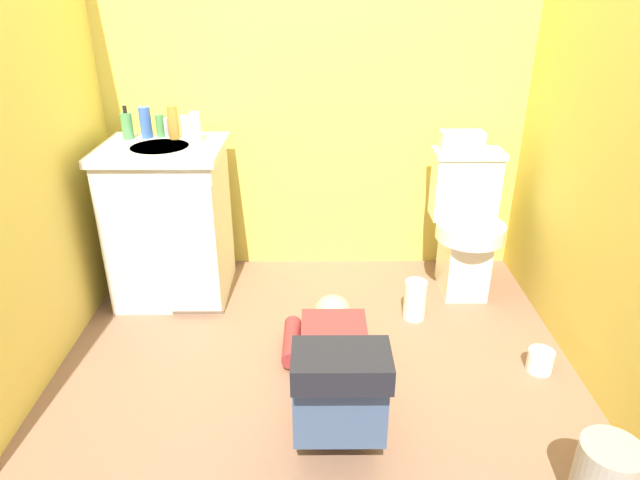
{
  "coord_description": "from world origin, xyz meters",
  "views": [
    {
      "loc": [
        0.01,
        -1.99,
        1.56
      ],
      "look_at": [
        0.02,
        0.36,
        0.45
      ],
      "focal_mm": 31.32,
      "sensor_mm": 36.0,
      "label": 1
    }
  ],
  "objects_px": {
    "trash_can": "(605,478)",
    "bottle_amber": "(173,122)",
    "bottle_green": "(160,126)",
    "paper_towel_roll": "(415,300)",
    "faucet": "(166,128)",
    "bottle_blue": "(146,123)",
    "vanity_cabinet": "(171,221)",
    "bottle_white": "(196,127)",
    "tissue_box": "(462,141)",
    "person_plumber": "(335,368)",
    "toilet": "(465,225)",
    "soap_dispenser": "(127,125)",
    "bottle_clear": "(186,127)",
    "toilet_paper_roll": "(540,361)"
  },
  "relations": [
    {
      "from": "faucet",
      "to": "person_plumber",
      "type": "height_order",
      "value": "faucet"
    },
    {
      "from": "person_plumber",
      "to": "tissue_box",
      "type": "distance_m",
      "value": 1.39
    },
    {
      "from": "toilet",
      "to": "bottle_blue",
      "type": "xyz_separation_m",
      "value": [
        -1.65,
        0.09,
        0.53
      ]
    },
    {
      "from": "person_plumber",
      "to": "soap_dispenser",
      "type": "xyz_separation_m",
      "value": [
        -1.02,
        1.02,
        0.71
      ]
    },
    {
      "from": "toilet",
      "to": "bottle_green",
      "type": "distance_m",
      "value": 1.67
    },
    {
      "from": "bottle_blue",
      "to": "bottle_clear",
      "type": "height_order",
      "value": "bottle_blue"
    },
    {
      "from": "toilet",
      "to": "bottle_clear",
      "type": "distance_m",
      "value": 1.54
    },
    {
      "from": "faucet",
      "to": "bottle_green",
      "type": "bearing_deg",
      "value": 151.22
    },
    {
      "from": "faucet",
      "to": "bottle_white",
      "type": "relative_size",
      "value": 0.67
    },
    {
      "from": "soap_dispenser",
      "to": "toilet_paper_roll",
      "type": "xyz_separation_m",
      "value": [
        1.92,
        -0.81,
        -0.84
      ]
    },
    {
      "from": "person_plumber",
      "to": "paper_towel_roll",
      "type": "distance_m",
      "value": 0.76
    },
    {
      "from": "toilet_paper_roll",
      "to": "bottle_blue",
      "type": "bearing_deg",
      "value": 155.58
    },
    {
      "from": "person_plumber",
      "to": "bottle_white",
      "type": "distance_m",
      "value": 1.36
    },
    {
      "from": "toilet_paper_roll",
      "to": "paper_towel_roll",
      "type": "bearing_deg",
      "value": 138.83
    },
    {
      "from": "bottle_amber",
      "to": "toilet_paper_roll",
      "type": "distance_m",
      "value": 2.06
    },
    {
      "from": "bottle_green",
      "to": "tissue_box",
      "type": "bearing_deg",
      "value": -0.66
    },
    {
      "from": "bottle_clear",
      "to": "paper_towel_roll",
      "type": "height_order",
      "value": "bottle_clear"
    },
    {
      "from": "trash_can",
      "to": "bottle_amber",
      "type": "bearing_deg",
      "value": 137.24
    },
    {
      "from": "vanity_cabinet",
      "to": "person_plumber",
      "type": "relative_size",
      "value": 0.77
    },
    {
      "from": "toilet",
      "to": "bottle_clear",
      "type": "xyz_separation_m",
      "value": [
        -1.45,
        0.08,
        0.51
      ]
    },
    {
      "from": "bottle_blue",
      "to": "paper_towel_roll",
      "type": "relative_size",
      "value": 0.75
    },
    {
      "from": "bottle_clear",
      "to": "trash_can",
      "type": "height_order",
      "value": "bottle_clear"
    },
    {
      "from": "toilet",
      "to": "faucet",
      "type": "bearing_deg",
      "value": 176.69
    },
    {
      "from": "bottle_blue",
      "to": "vanity_cabinet",
      "type": "bearing_deg",
      "value": -54.43
    },
    {
      "from": "bottle_clear",
      "to": "toilet_paper_roll",
      "type": "relative_size",
      "value": 1.03
    },
    {
      "from": "toilet_paper_roll",
      "to": "bottle_white",
      "type": "bearing_deg",
      "value": 154.59
    },
    {
      "from": "vanity_cabinet",
      "to": "paper_towel_roll",
      "type": "relative_size",
      "value": 4.0
    },
    {
      "from": "bottle_green",
      "to": "paper_towel_roll",
      "type": "relative_size",
      "value": 0.56
    },
    {
      "from": "bottle_green",
      "to": "bottle_white",
      "type": "relative_size",
      "value": 0.77
    },
    {
      "from": "bottle_green",
      "to": "trash_can",
      "type": "xyz_separation_m",
      "value": [
        1.7,
        -1.54,
        -0.75
      ]
    },
    {
      "from": "faucet",
      "to": "bottle_white",
      "type": "height_order",
      "value": "bottle_white"
    },
    {
      "from": "faucet",
      "to": "bottle_green",
      "type": "relative_size",
      "value": 0.87
    },
    {
      "from": "paper_towel_roll",
      "to": "toilet_paper_roll",
      "type": "height_order",
      "value": "paper_towel_roll"
    },
    {
      "from": "tissue_box",
      "to": "trash_can",
      "type": "distance_m",
      "value": 1.68
    },
    {
      "from": "vanity_cabinet",
      "to": "bottle_amber",
      "type": "relative_size",
      "value": 4.97
    },
    {
      "from": "faucet",
      "to": "soap_dispenser",
      "type": "bearing_deg",
      "value": -173.99
    },
    {
      "from": "soap_dispenser",
      "to": "bottle_amber",
      "type": "height_order",
      "value": "same"
    },
    {
      "from": "soap_dispenser",
      "to": "trash_can",
      "type": "bearing_deg",
      "value": -38.99
    },
    {
      "from": "bottle_white",
      "to": "toilet_paper_roll",
      "type": "xyz_separation_m",
      "value": [
        1.56,
        -0.74,
        -0.84
      ]
    },
    {
      "from": "person_plumber",
      "to": "bottle_blue",
      "type": "distance_m",
      "value": 1.57
    },
    {
      "from": "toilet",
      "to": "soap_dispenser",
      "type": "relative_size",
      "value": 4.52
    },
    {
      "from": "tissue_box",
      "to": "bottle_green",
      "type": "height_order",
      "value": "bottle_green"
    },
    {
      "from": "vanity_cabinet",
      "to": "bottle_green",
      "type": "relative_size",
      "value": 7.17
    },
    {
      "from": "paper_towel_roll",
      "to": "toilet_paper_roll",
      "type": "relative_size",
      "value": 1.87
    },
    {
      "from": "bottle_green",
      "to": "paper_towel_roll",
      "type": "bearing_deg",
      "value": -18.45
    },
    {
      "from": "toilet",
      "to": "bottle_amber",
      "type": "xyz_separation_m",
      "value": [
        -1.51,
        0.07,
        0.53
      ]
    },
    {
      "from": "faucet",
      "to": "trash_can",
      "type": "distance_m",
      "value": 2.38
    },
    {
      "from": "bottle_blue",
      "to": "bottle_white",
      "type": "relative_size",
      "value": 1.04
    },
    {
      "from": "vanity_cabinet",
      "to": "bottle_white",
      "type": "xyz_separation_m",
      "value": [
        0.16,
        0.06,
        0.48
      ]
    },
    {
      "from": "paper_towel_roll",
      "to": "toilet_paper_roll",
      "type": "distance_m",
      "value": 0.64
    }
  ]
}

